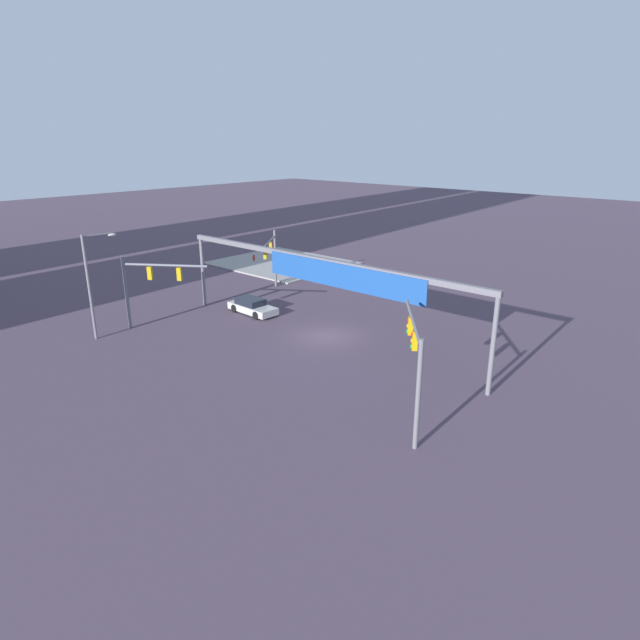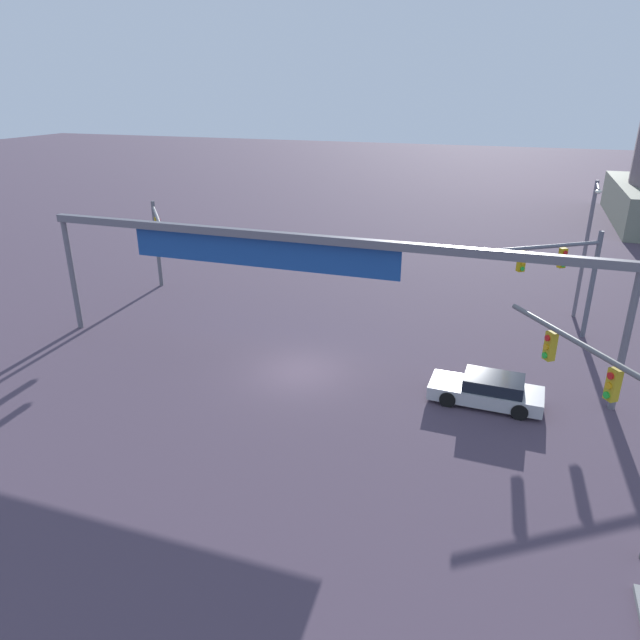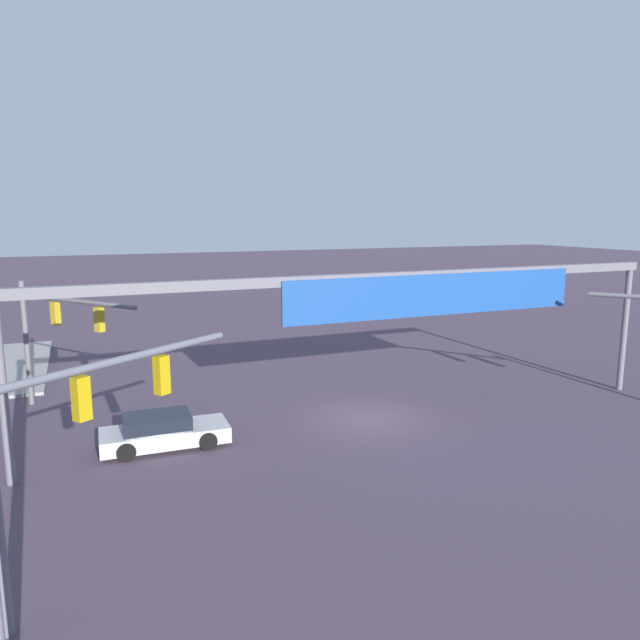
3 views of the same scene
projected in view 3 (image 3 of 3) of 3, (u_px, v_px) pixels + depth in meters
name	position (u px, v px, depth m)	size (l,w,h in m)	color
ground_plane	(368.00, 418.00, 23.69)	(222.59, 222.59, 0.00)	#493B4B
traffic_signal_near_corner	(71.00, 426.00, 12.19)	(5.37, 3.74, 5.45)	slate
traffic_signal_cross_street	(54.00, 324.00, 23.79)	(4.24, 5.72, 5.39)	#5F5E60
overhead_sign_gantry	(399.00, 295.00, 22.03)	(25.95, 0.43, 6.00)	slate
sedan_car_approaching	(163.00, 432.00, 20.63)	(4.45, 1.95, 1.21)	#B6B4B6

